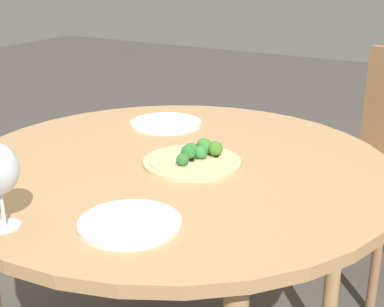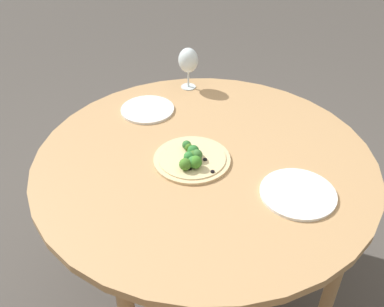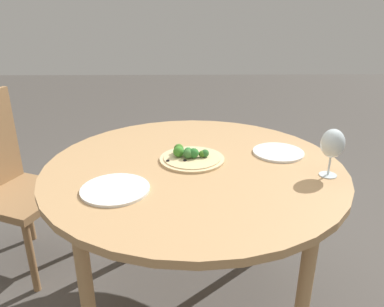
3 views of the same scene
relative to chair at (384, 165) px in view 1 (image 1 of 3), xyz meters
The scene contains 5 objects.
dining_table 1.05m from the chair, 67.95° to the left, with size 1.20×1.20×0.75m.
chair is the anchor object (origin of this frame).
pizza 1.04m from the chair, 70.37° to the left, with size 0.27×0.27×0.06m.
plate_near 1.38m from the chair, 78.47° to the left, with size 0.22×0.22×0.01m.
plate_far 0.94m from the chair, 48.50° to the left, with size 0.24×0.24×0.01m.
Camera 1 is at (-0.74, 1.16, 1.28)m, focal length 50.00 mm.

